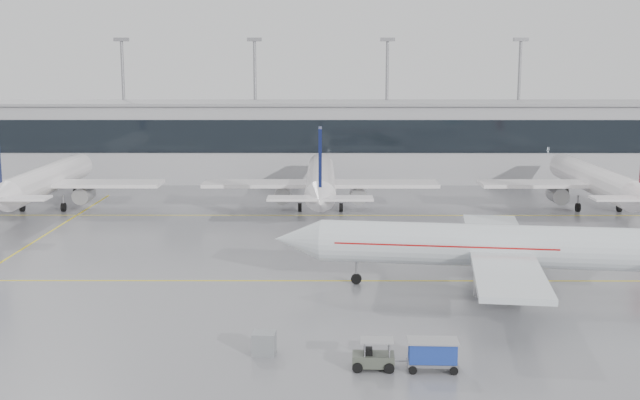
{
  "coord_description": "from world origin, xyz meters",
  "views": [
    {
      "loc": [
        0.23,
        -66.71,
        18.49
      ],
      "look_at": [
        0.0,
        12.0,
        5.0
      ],
      "focal_mm": 45.0,
      "sensor_mm": 36.0,
      "label": 1
    }
  ],
  "objects_px": {
    "baggage_tug": "(373,358)",
    "gse_unit": "(264,343)",
    "air_canada_jet": "(498,247)",
    "baggage_cart": "(433,352)"
  },
  "relations": [
    {
      "from": "air_canada_jet",
      "to": "gse_unit",
      "type": "distance_m",
      "value": 23.71
    },
    {
      "from": "baggage_tug",
      "to": "gse_unit",
      "type": "bearing_deg",
      "value": 162.52
    },
    {
      "from": "baggage_tug",
      "to": "baggage_cart",
      "type": "distance_m",
      "value": 3.63
    },
    {
      "from": "baggage_tug",
      "to": "gse_unit",
      "type": "height_order",
      "value": "baggage_tug"
    },
    {
      "from": "baggage_tug",
      "to": "baggage_cart",
      "type": "bearing_deg",
      "value": 0.0
    },
    {
      "from": "baggage_cart",
      "to": "gse_unit",
      "type": "relative_size",
      "value": 2.16
    },
    {
      "from": "air_canada_jet",
      "to": "baggage_cart",
      "type": "relative_size",
      "value": 11.57
    },
    {
      "from": "air_canada_jet",
      "to": "baggage_tug",
      "type": "height_order",
      "value": "air_canada_jet"
    },
    {
      "from": "air_canada_jet",
      "to": "gse_unit",
      "type": "relative_size",
      "value": 24.94
    },
    {
      "from": "baggage_tug",
      "to": "baggage_cart",
      "type": "relative_size",
      "value": 1.23
    }
  ]
}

